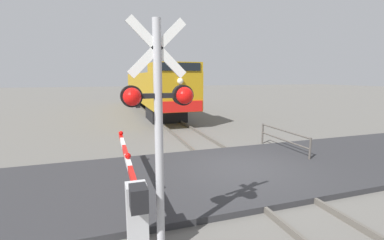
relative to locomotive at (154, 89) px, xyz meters
The scene contains 8 objects.
ground_plane 15.95m from the locomotive, 90.00° to the right, with size 160.00×160.00×0.00m, color #605E59.
rail_track_left 15.95m from the locomotive, 92.60° to the right, with size 0.08×80.00×0.15m, color #59544C.
rail_track_right 15.95m from the locomotive, 87.40° to the right, with size 0.08×80.00×0.15m, color #59544C.
road_surface 15.94m from the locomotive, 90.00° to the right, with size 36.00×4.94×0.16m, color #2D2D30.
locomotive is the anchor object (origin of this frame).
crossing_signal 19.22m from the locomotive, 99.85° to the right, with size 1.18×0.33×4.03m.
crossing_gate 18.51m from the locomotive, 101.46° to the right, with size 0.36×5.31×1.37m.
guard_railing 14.57m from the locomotive, 78.79° to the right, with size 0.08×3.10×0.95m.
Camera 1 is at (-4.10, -7.31, 3.11)m, focal length 24.69 mm.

